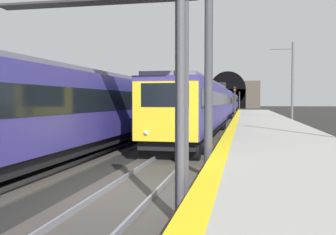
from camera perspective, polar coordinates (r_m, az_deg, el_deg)
ground_plane at (r=10.59m, az=-5.59°, el=-11.66°), size 320.00×320.00×0.00m
platform_right at (r=10.15m, az=20.12°, el=-9.57°), size 112.00×4.96×0.99m
platform_right_edge_strip at (r=9.97m, az=7.30°, el=-6.74°), size 112.00×0.50×0.01m
track_main_line at (r=10.58m, az=-5.59°, el=-11.44°), size 160.00×3.01×0.21m
train_main_approaching at (r=55.94m, az=8.35°, el=2.18°), size 82.04×3.10×4.73m
train_adjacent_platform at (r=36.17m, az=-0.15°, el=2.03°), size 61.60×3.06×4.80m
railway_signal_near at (r=7.59m, az=1.97°, el=9.60°), size 0.39×0.38×5.90m
railway_signal_mid at (r=51.86m, az=10.08°, el=2.65°), size 0.39×0.38×4.48m
railway_signal_far at (r=105.67m, az=10.78°, el=2.78°), size 0.39×0.38×5.03m
overhead_signal_gantry at (r=13.68m, az=-11.14°, el=13.20°), size 0.70×8.26×6.82m
tunnel_portal at (r=122.47m, az=9.05°, el=3.45°), size 2.63×20.30×11.81m
catenary_mast_near at (r=36.94m, az=18.30°, el=4.81°), size 0.22×2.14×7.98m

